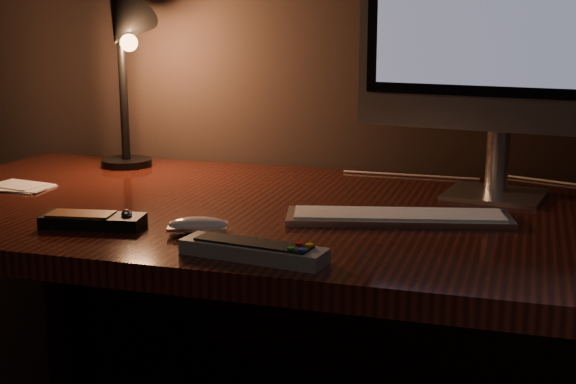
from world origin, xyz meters
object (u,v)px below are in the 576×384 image
(monitor, at_px, (505,14))
(media_remote, at_px, (93,220))
(tv_remote, at_px, (253,250))
(desk_lamp, at_px, (125,52))
(keyboard, at_px, (398,217))
(desk, at_px, (331,268))
(mouse, at_px, (198,227))

(monitor, height_order, media_remote, monitor)
(tv_remote, distance_m, desk_lamp, 0.76)
(media_remote, bearing_deg, keyboard, 12.29)
(tv_remote, bearing_deg, monitor, 66.57)
(keyboard, distance_m, desk_lamp, 0.73)
(desk, relative_size, keyboard, 4.36)
(mouse, relative_size, media_remote, 0.54)
(mouse, bearing_deg, tv_remote, -57.30)
(keyboard, bearing_deg, monitor, 43.95)
(desk, bearing_deg, monitor, 22.18)
(monitor, bearing_deg, desk, -149.21)
(monitor, xyz_separation_m, keyboard, (-0.14, -0.22, -0.33))
(desk, distance_m, desk_lamp, 0.65)
(desk_lamp, bearing_deg, mouse, -68.32)
(mouse, bearing_deg, desk_lamp, 110.04)
(desk, xyz_separation_m, keyboard, (0.14, -0.11, 0.14))
(desk, bearing_deg, tv_remote, -92.85)
(keyboard, relative_size, media_remote, 2.17)
(desk, height_order, media_remote, media_remote)
(desk, distance_m, keyboard, 0.22)
(keyboard, bearing_deg, media_remote, -171.90)
(monitor, distance_m, media_remote, 0.80)
(media_remote, bearing_deg, mouse, -3.99)
(keyboard, bearing_deg, desk, 128.93)
(tv_remote, bearing_deg, media_remote, 172.31)
(desk, relative_size, tv_remote, 7.35)
(tv_remote, bearing_deg, mouse, 149.57)
(media_remote, distance_m, tv_remote, 0.31)
(mouse, relative_size, tv_remote, 0.42)
(media_remote, bearing_deg, monitor, 24.63)
(mouse, xyz_separation_m, tv_remote, (0.13, -0.10, 0.00))
(monitor, height_order, keyboard, monitor)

